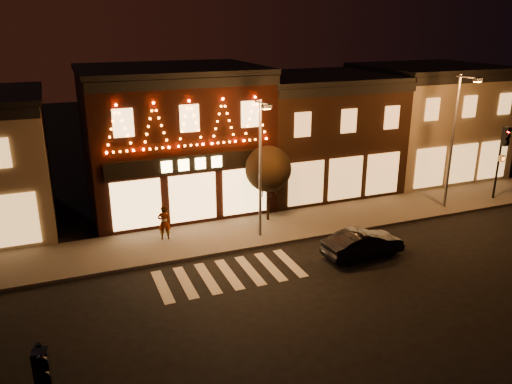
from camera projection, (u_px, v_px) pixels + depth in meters
ground at (264, 321)px, 19.19m from camera, size 120.00×120.00×0.00m
sidewalk_far at (240, 233)px, 26.91m from camera, size 44.00×4.00×0.15m
building_pulp at (173, 138)px, 30.15m from camera, size 10.20×8.34×8.30m
building_right_a at (315, 132)px, 33.64m from camera, size 9.20×8.28×7.50m
building_right_b at (425, 120)px, 36.75m from camera, size 9.20×8.28×7.80m
traffic_signal_far at (503, 148)px, 30.85m from camera, size 0.37×0.52×4.59m
streetlamp_mid at (261, 159)px, 24.97m from camera, size 0.58×1.62×7.04m
streetlamp_right at (456, 132)px, 28.91m from camera, size 0.60×1.79×7.80m
tree_right at (268, 169)px, 27.61m from camera, size 2.52×2.52×4.22m
dark_sedan at (363, 244)px, 24.23m from camera, size 4.08×1.65×1.32m
pedestrian at (164, 223)px, 25.73m from camera, size 0.74×0.58×1.79m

